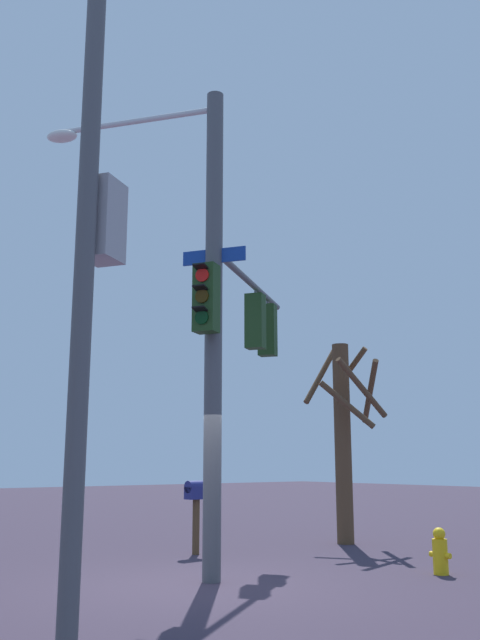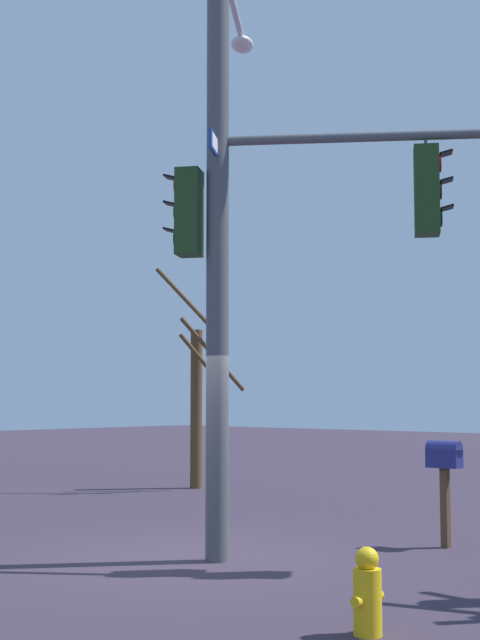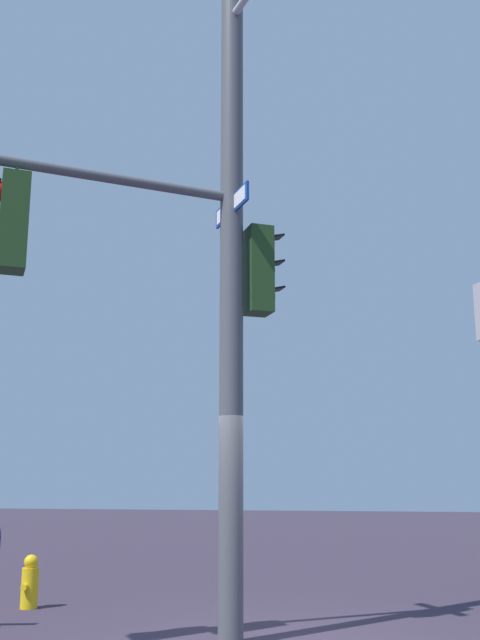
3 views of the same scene
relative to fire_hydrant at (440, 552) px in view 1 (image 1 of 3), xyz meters
The scene contains 6 objects.
ground_plane 4.04m from the fire_hydrant, 114.22° to the right, with size 80.00×80.00×0.00m, color #342A3A.
main_signal_pole_assembly 5.46m from the fire_hydrant, 129.33° to the right, with size 3.26×5.76×8.03m.
secondary_pole_assembly 7.89m from the fire_hydrant, 81.11° to the right, with size 0.52×0.62×8.04m.
fire_hydrant is the anchor object (origin of this frame).
mailbox 4.83m from the fire_hydrant, 159.22° to the right, with size 0.27×0.46×1.41m.
bare_tree_corner 4.82m from the fire_hydrant, 153.07° to the left, with size 1.69×1.89×4.61m.
Camera 1 is at (8.79, -6.10, 1.77)m, focal length 38.78 mm.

